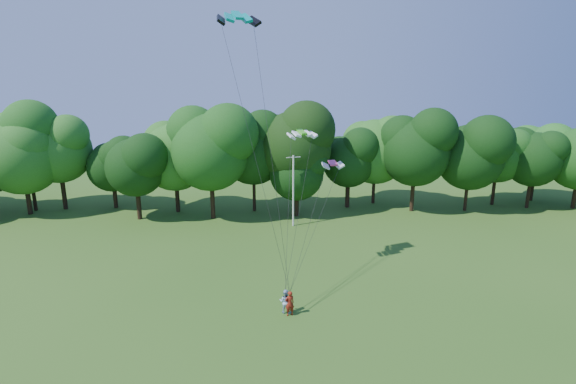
{
  "coord_description": "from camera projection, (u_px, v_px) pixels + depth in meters",
  "views": [
    {
      "loc": [
        -0.84,
        -17.78,
        16.64
      ],
      "look_at": [
        -0.01,
        13.0,
        8.47
      ],
      "focal_mm": 28.0,
      "sensor_mm": 36.0,
      "label": 1
    }
  ],
  "objects": [
    {
      "name": "kite_flyer_left",
      "position": [
        290.0,
        303.0,
        31.64
      ],
      "size": [
        0.79,
        0.65,
        1.86
      ],
      "primitive_type": "imported",
      "rotation": [
        0.0,
        0.0,
        3.49
      ],
      "color": "maroon",
      "rests_on": "ground"
    },
    {
      "name": "kite_green",
      "position": [
        302.0,
        132.0,
        35.68
      ],
      "size": [
        2.56,
        1.88,
        0.38
      ],
      "rotation": [
        0.0,
        0.0,
        0.4
      ],
      "color": "#44C61D",
      "rests_on": "ground"
    },
    {
      "name": "utility_pole",
      "position": [
        293.0,
        190.0,
        49.53
      ],
      "size": [
        1.57,
        0.51,
        8.03
      ],
      "rotation": [
        0.0,
        0.0,
        0.28
      ],
      "color": "silver",
      "rests_on": "ground"
    },
    {
      "name": "kite_teal",
      "position": [
        237.0,
        15.0,
        32.07
      ],
      "size": [
        3.3,
        2.31,
        0.76
      ],
      "rotation": [
        0.0,
        0.0,
        0.36
      ],
      "color": "#04928C",
      "rests_on": "ground"
    },
    {
      "name": "tree_back_center",
      "position": [
        295.0,
        144.0,
        52.75
      ],
      "size": [
        9.45,
        9.45,
        13.75
      ],
      "color": "black",
      "rests_on": "ground"
    },
    {
      "name": "tree_back_east",
      "position": [
        538.0,
        146.0,
        58.71
      ],
      "size": [
        8.17,
        8.17,
        11.88
      ],
      "color": "#382816",
      "rests_on": "ground"
    },
    {
      "name": "kite_flyer_right",
      "position": [
        285.0,
        301.0,
        32.0
      ],
      "size": [
        1.01,
        0.88,
        1.78
      ],
      "primitive_type": "imported",
      "rotation": [
        0.0,
        0.0,
        2.88
      ],
      "color": "#A4C6E3",
      "rests_on": "ground"
    },
    {
      "name": "kite_pink",
      "position": [
        333.0,
        163.0,
        38.25
      ],
      "size": [
        2.02,
        1.28,
        0.38
      ],
      "rotation": [
        0.0,
        0.0,
        0.21
      ],
      "color": "#DB3D7F",
      "rests_on": "ground"
    },
    {
      "name": "tree_back_west",
      "position": [
        26.0,
        141.0,
        54.04
      ],
      "size": [
        9.66,
        9.66,
        14.05
      ],
      "color": "#332514",
      "rests_on": "ground"
    }
  ]
}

